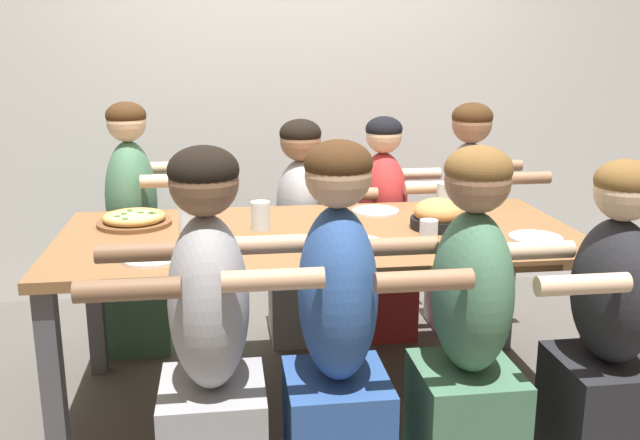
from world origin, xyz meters
The scene contains 23 objects.
ground_plane centered at (0.00, 0.00, 0.00)m, with size 18.00×18.00×0.00m, color #514C47.
restaurant_back_panel centered at (0.00, 1.45, 1.60)m, with size 10.00×0.06×3.20m, color silver.
dining_table centered at (0.00, 0.00, 0.67)m, with size 2.05×0.95×0.74m.
pizza_board_main centered at (-0.74, 0.21, 0.77)m, with size 0.30×0.30×0.05m.
skillet_bowl centered at (0.48, 0.00, 0.80)m, with size 0.33×0.23×0.12m.
empty_plate_a centered at (0.81, -0.22, 0.75)m, with size 0.20×0.20×0.02m.
empty_plate_b centered at (0.11, -0.21, 0.75)m, with size 0.23×0.23×0.02m.
empty_plate_c centered at (-0.63, -0.28, 0.75)m, with size 0.22×0.22×0.02m.
empty_plate_d centered at (0.29, 0.29, 0.75)m, with size 0.21×0.21×0.02m.
cocktail_glass_blue centered at (0.63, 0.39, 0.79)m, with size 0.07×0.07×0.13m.
drinking_glass_a centered at (-0.23, 0.07, 0.80)m, with size 0.08×0.08×0.11m.
drinking_glass_b centered at (0.84, 0.35, 0.79)m, with size 0.06×0.06×0.11m.
drinking_glass_c centered at (0.37, -0.25, 0.79)m, with size 0.07×0.07×0.10m.
drinking_glass_d centered at (-0.51, -0.10, 0.81)m, with size 0.06×0.06×0.15m.
drinking_glass_e centered at (0.72, 0.16, 0.80)m, with size 0.07×0.07×0.13m.
diner_near_midright centered at (0.38, -0.70, 0.55)m, with size 0.51×0.40×1.19m.
diner_far_right centered at (0.86, 0.70, 0.55)m, with size 0.51×0.40×1.19m.
diner_far_left centered at (-0.81, 0.70, 0.55)m, with size 0.51×0.40×1.21m.
diner_far_center centered at (0.00, 0.70, 0.52)m, with size 0.51×0.40×1.12m.
diner_far_midright centered at (0.42, 0.70, 0.51)m, with size 0.51×0.40×1.12m.
diner_near_right centered at (0.86, -0.70, 0.52)m, with size 0.51×0.40×1.13m.
diner_near_center centered at (-0.05, -0.70, 0.56)m, with size 0.51×0.40×1.21m.
diner_near_midleft centered at (-0.43, -0.70, 0.56)m, with size 0.51×0.40×1.20m.
Camera 1 is at (-0.37, -2.71, 1.50)m, focal length 40.00 mm.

